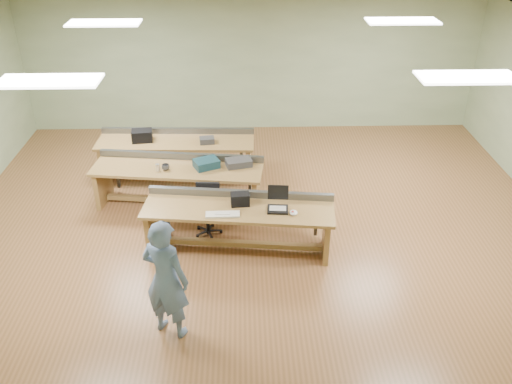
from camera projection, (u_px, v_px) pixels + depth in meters
floor at (257, 220)px, 9.23m from camera, size 10.00×10.00×0.00m
ceiling at (257, 44)px, 7.73m from camera, size 10.00×10.00×0.00m
wall_back at (251, 64)px, 11.95m from camera, size 10.00×0.04×3.00m
wall_front at (269, 318)px, 5.02m from camera, size 10.00×0.04×3.00m
fluor_panels at (257, 46)px, 7.75m from camera, size 6.20×3.50×0.03m
workbench_front at (239, 218)px, 8.27m from camera, size 2.96×1.09×0.86m
workbench_mid at (178, 177)px, 9.41m from camera, size 3.01×1.14×0.86m
workbench_back at (176, 149)px, 10.36m from camera, size 2.99×0.91×0.86m
person at (166, 279)px, 6.56m from camera, size 0.72×0.62×1.67m
laptop_base at (278, 209)px, 8.07m from camera, size 0.33×0.28×0.03m
laptop_screen at (278, 192)px, 8.06m from camera, size 0.31×0.04×0.24m
keyboard at (223, 215)px, 7.95m from camera, size 0.51×0.18×0.03m
trackball_mouse at (294, 213)px, 7.97m from camera, size 0.13×0.15×0.06m
camera_bag at (240, 199)px, 8.18m from camera, size 0.29×0.20×0.19m
task_chair at (208, 216)px, 8.77m from camera, size 0.48×0.48×0.84m
parts_bin_teal at (206, 164)px, 9.26m from camera, size 0.49×0.44×0.14m
parts_bin_grey at (239, 163)px, 9.32m from camera, size 0.49×0.37×0.12m
mug at (166, 167)px, 9.18m from camera, size 0.13×0.13×0.10m
drinks_can at (158, 168)px, 9.15m from camera, size 0.09×0.09×0.13m
storage_box_back at (142, 136)px, 10.18m from camera, size 0.41×0.31×0.22m
tray_back at (207, 140)px, 10.13m from camera, size 0.29×0.23×0.11m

